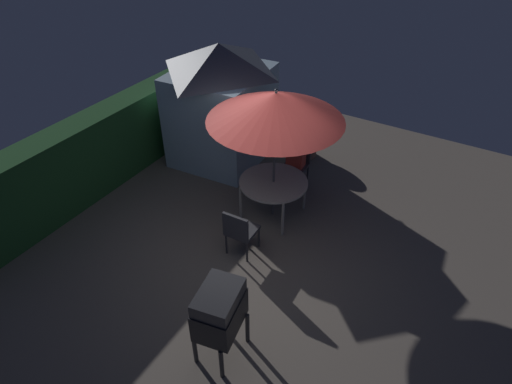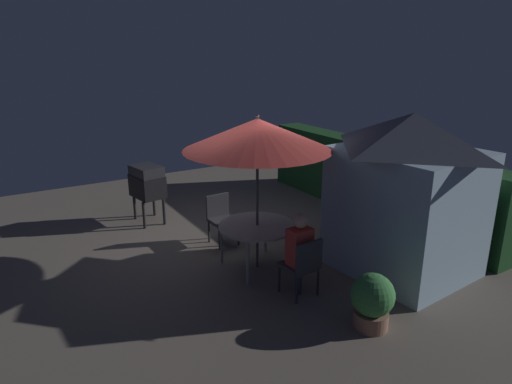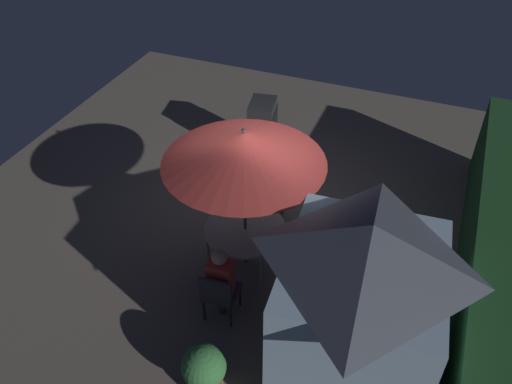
% 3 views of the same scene
% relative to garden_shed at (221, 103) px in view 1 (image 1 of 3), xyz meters
% --- Properties ---
extents(ground_plane, '(11.00, 11.00, 0.00)m').
position_rel_garden_shed_xyz_m(ground_plane, '(-2.17, -2.03, -1.30)').
color(ground_plane, '#6B6056').
extents(hedge_backdrop, '(6.31, 0.63, 1.55)m').
position_rel_garden_shed_xyz_m(hedge_backdrop, '(-2.17, 1.47, -0.53)').
color(hedge_backdrop, '#1E4C23').
rests_on(hedge_backdrop, ground).
extents(garden_shed, '(2.22, 2.03, 2.55)m').
position_rel_garden_shed_xyz_m(garden_shed, '(0.00, 0.00, 0.00)').
color(garden_shed, '#9EBCD1').
rests_on(garden_shed, ground).
extents(patio_table, '(1.25, 1.25, 0.75)m').
position_rel_garden_shed_xyz_m(patio_table, '(-1.25, -1.98, -0.61)').
color(patio_table, '#B2ADA3').
rests_on(patio_table, ground).
extents(patio_umbrella, '(2.29, 2.29, 2.52)m').
position_rel_garden_shed_xyz_m(patio_umbrella, '(-1.25, -1.98, 0.92)').
color(patio_umbrella, '#4C4C51').
rests_on(patio_umbrella, ground).
extents(bbq_grill, '(0.78, 0.62, 1.20)m').
position_rel_garden_shed_xyz_m(bbq_grill, '(-4.17, -2.83, -0.45)').
color(bbq_grill, black).
rests_on(bbq_grill, ground).
extents(chair_near_shed, '(0.49, 0.49, 0.90)m').
position_rel_garden_shed_xyz_m(chair_near_shed, '(-0.12, -1.90, -0.78)').
color(chair_near_shed, '#38383D').
rests_on(chair_near_shed, ground).
extents(chair_far_side, '(0.48, 0.48, 0.90)m').
position_rel_garden_shed_xyz_m(chair_far_side, '(-2.46, -2.02, -0.78)').
color(chair_far_side, '#38383D').
rests_on(chair_far_side, ground).
extents(potted_plant_by_shed, '(0.56, 0.56, 0.75)m').
position_rel_garden_shed_xyz_m(potted_plant_by_shed, '(0.96, -1.61, -0.90)').
color(potted_plant_by_shed, '#936651').
rests_on(potted_plant_by_shed, ground).
extents(person_in_red, '(0.26, 0.36, 1.26)m').
position_rel_garden_shed_xyz_m(person_in_red, '(-0.21, -1.91, -0.52)').
color(person_in_red, '#CC3D33').
rests_on(person_in_red, ground).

